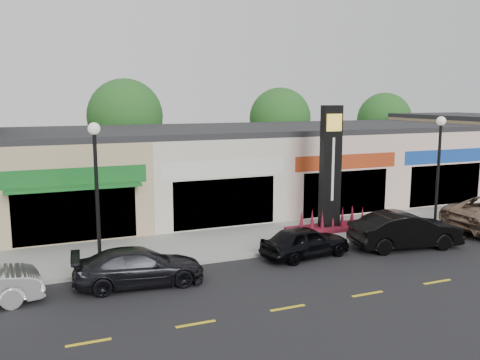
{
  "coord_description": "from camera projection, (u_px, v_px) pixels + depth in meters",
  "views": [
    {
      "loc": [
        -10.07,
        -16.31,
        6.48
      ],
      "look_at": [
        -1.74,
        4.0,
        2.93
      ],
      "focal_mm": 38.0,
      "sensor_mm": 36.0,
      "label": 1
    }
  ],
  "objects": [
    {
      "name": "lamp_east_near",
      "position": [
        439.0,
        161.0,
        24.43
      ],
      "size": [
        0.44,
        0.44,
        5.47
      ],
      "color": "black",
      "rests_on": "sidewalk"
    },
    {
      "name": "tree_rear_east",
      "position": [
        384.0,
        120.0,
        43.51
      ],
      "size": [
        4.6,
        4.6,
        6.94
      ],
      "color": "#382619",
      "rests_on": "ground"
    },
    {
      "name": "ground",
      "position": [
        320.0,
        267.0,
        19.7
      ],
      "size": [
        120.0,
        120.0,
        0.0
      ],
      "primitive_type": "plane",
      "color": "black",
      "rests_on": "ground"
    },
    {
      "name": "shop_pink_e",
      "position": [
        392.0,
        159.0,
        34.48
      ],
      "size": [
        7.0,
        10.01,
        4.8
      ],
      "color": "#FAD2BF",
      "rests_on": "ground"
    },
    {
      "name": "car_black_conv",
      "position": [
        406.0,
        230.0,
        22.06
      ],
      "size": [
        2.33,
        5.0,
        1.59
      ],
      "primitive_type": "imported",
      "rotation": [
        0.0,
        0.0,
        1.43
      ],
      "color": "black",
      "rests_on": "ground"
    },
    {
      "name": "shop_pink_w",
      "position": [
        301.0,
        164.0,
        31.86
      ],
      "size": [
        7.0,
        10.01,
        4.8
      ],
      "color": "#FAD2BF",
      "rests_on": "ground"
    },
    {
      "name": "lamp_west_near",
      "position": [
        96.0,
        182.0,
        18.43
      ],
      "size": [
        0.44,
        0.44,
        5.47
      ],
      "color": "black",
      "rests_on": "sidewalk"
    },
    {
      "name": "tree_rear_west",
      "position": [
        125.0,
        116.0,
        35.18
      ],
      "size": [
        5.2,
        5.2,
        7.83
      ],
      "color": "#382619",
      "rests_on": "ground"
    },
    {
      "name": "sidewalk",
      "position": [
        272.0,
        237.0,
        23.66
      ],
      "size": [
        52.0,
        4.3,
        0.15
      ],
      "primitive_type": "cube",
      "color": "gray",
      "rests_on": "ground"
    },
    {
      "name": "tree_rear_mid",
      "position": [
        280.0,
        119.0,
        39.73
      ],
      "size": [
        4.8,
        4.8,
        7.29
      ],
      "color": "#382619",
      "rests_on": "ground"
    },
    {
      "name": "curb",
      "position": [
        295.0,
        250.0,
        21.61
      ],
      "size": [
        52.0,
        0.2,
        0.15
      ],
      "primitive_type": "cube",
      "color": "gray",
      "rests_on": "ground"
    },
    {
      "name": "shop_tan",
      "position": [
        470.0,
        151.0,
        37.06
      ],
      "size": [
        7.0,
        10.01,
        5.3
      ],
      "color": "#9B845A",
      "rests_on": "ground"
    },
    {
      "name": "shop_beige",
      "position": [
        67.0,
        177.0,
        26.6
      ],
      "size": [
        7.0,
        10.85,
        4.8
      ],
      "color": "tan",
      "rests_on": "ground"
    },
    {
      "name": "pylon_sign",
      "position": [
        330.0,
        187.0,
        24.29
      ],
      "size": [
        4.2,
        1.3,
        6.0
      ],
      "color": "maroon",
      "rests_on": "sidewalk"
    },
    {
      "name": "car_black_sedan",
      "position": [
        305.0,
        242.0,
        20.82
      ],
      "size": [
        2.05,
        4.01,
        1.31
      ],
      "primitive_type": "imported",
      "rotation": [
        0.0,
        0.0,
        1.71
      ],
      "color": "black",
      "rests_on": "ground"
    },
    {
      "name": "shop_cream",
      "position": [
        195.0,
        170.0,
        29.23
      ],
      "size": [
        7.0,
        10.01,
        4.8
      ],
      "color": "beige",
      "rests_on": "ground"
    },
    {
      "name": "car_dark_sedan",
      "position": [
        139.0,
        267.0,
        17.71
      ],
      "size": [
        2.2,
        4.65,
        1.31
      ],
      "primitive_type": "imported",
      "rotation": [
        0.0,
        0.0,
        1.49
      ],
      "color": "black",
      "rests_on": "ground"
    }
  ]
}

